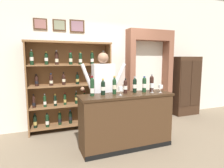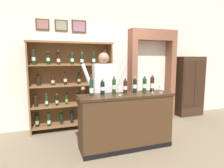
{
  "view_description": "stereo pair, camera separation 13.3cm",
  "coord_description": "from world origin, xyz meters",
  "px_view_note": "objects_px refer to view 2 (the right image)",
  "views": [
    {
      "loc": [
        -1.41,
        -3.03,
        1.61
      ],
      "look_at": [
        -0.11,
        0.26,
        1.14
      ],
      "focal_mm": 30.85,
      "sensor_mm": 36.0,
      "label": 1
    },
    {
      "loc": [
        -1.28,
        -3.08,
        1.61
      ],
      "look_at": [
        -0.11,
        0.26,
        1.14
      ],
      "focal_mm": 30.85,
      "sensor_mm": 36.0,
      "label": 2
    }
  ],
  "objects_px": {
    "shopkeeper": "(104,85)",
    "wine_glass_center": "(161,87)",
    "tasting_bottle_rosso": "(125,86)",
    "tasting_counter": "(126,121)",
    "tasting_bottle_brunello": "(145,84)",
    "wine_glass_left": "(152,86)",
    "tasting_bottle_bianco": "(91,87)",
    "tasting_bottle_vin_santo": "(152,84)",
    "wine_glass_spare": "(120,89)",
    "side_cabinet": "(189,86)",
    "tasting_bottle_riserva": "(102,87)",
    "wine_shelf": "(72,84)",
    "tasting_bottle_grappa": "(135,85)",
    "tasting_bottle_super_tuscan": "(114,86)"
  },
  "relations": [
    {
      "from": "tasting_bottle_riserva",
      "to": "tasting_bottle_brunello",
      "type": "bearing_deg",
      "value": -1.43
    },
    {
      "from": "wine_glass_center",
      "to": "wine_glass_spare",
      "type": "bearing_deg",
      "value": 177.83
    },
    {
      "from": "wine_shelf",
      "to": "tasting_bottle_brunello",
      "type": "height_order",
      "value": "wine_shelf"
    },
    {
      "from": "shopkeeper",
      "to": "tasting_bottle_vin_santo",
      "type": "distance_m",
      "value": 0.95
    },
    {
      "from": "tasting_counter",
      "to": "wine_glass_left",
      "type": "height_order",
      "value": "wine_glass_left"
    },
    {
      "from": "tasting_bottle_rosso",
      "to": "wine_glass_center",
      "type": "distance_m",
      "value": 0.66
    },
    {
      "from": "wine_shelf",
      "to": "tasting_bottle_super_tuscan",
      "type": "relative_size",
      "value": 6.07
    },
    {
      "from": "tasting_bottle_riserva",
      "to": "tasting_bottle_grappa",
      "type": "xyz_separation_m",
      "value": [
        0.62,
        0.01,
        0.01
      ]
    },
    {
      "from": "side_cabinet",
      "to": "tasting_bottle_vin_santo",
      "type": "bearing_deg",
      "value": -148.56
    },
    {
      "from": "wine_shelf",
      "to": "tasting_bottle_bianco",
      "type": "bearing_deg",
      "value": -82.39
    },
    {
      "from": "wine_glass_center",
      "to": "tasting_bottle_rosso",
      "type": "bearing_deg",
      "value": 165.49
    },
    {
      "from": "tasting_bottle_riserva",
      "to": "wine_glass_center",
      "type": "xyz_separation_m",
      "value": [
        1.07,
        -0.18,
        -0.02
      ]
    },
    {
      "from": "shopkeeper",
      "to": "side_cabinet",
      "type": "bearing_deg",
      "value": 14.25
    },
    {
      "from": "wine_glass_left",
      "to": "wine_glass_center",
      "type": "bearing_deg",
      "value": -16.54
    },
    {
      "from": "tasting_bottle_vin_santo",
      "to": "wine_glass_left",
      "type": "height_order",
      "value": "tasting_bottle_vin_santo"
    },
    {
      "from": "side_cabinet",
      "to": "tasting_bottle_riserva",
      "type": "height_order",
      "value": "side_cabinet"
    },
    {
      "from": "tasting_bottle_bianco",
      "to": "wine_glass_center",
      "type": "bearing_deg",
      "value": -6.53
    },
    {
      "from": "shopkeeper",
      "to": "wine_glass_center",
      "type": "height_order",
      "value": "shopkeeper"
    },
    {
      "from": "tasting_bottle_vin_santo",
      "to": "wine_glass_spare",
      "type": "height_order",
      "value": "tasting_bottle_vin_santo"
    },
    {
      "from": "tasting_bottle_bianco",
      "to": "tasting_bottle_riserva",
      "type": "bearing_deg",
      "value": 8.72
    },
    {
      "from": "tasting_bottle_bianco",
      "to": "tasting_bottle_vin_santo",
      "type": "xyz_separation_m",
      "value": [
        1.2,
        0.05,
        -0.0
      ]
    },
    {
      "from": "wine_shelf",
      "to": "wine_glass_center",
      "type": "height_order",
      "value": "wine_shelf"
    },
    {
      "from": "tasting_bottle_grappa",
      "to": "wine_shelf",
      "type": "bearing_deg",
      "value": 129.53
    },
    {
      "from": "tasting_bottle_rosso",
      "to": "wine_shelf",
      "type": "bearing_deg",
      "value": 123.08
    },
    {
      "from": "shopkeeper",
      "to": "tasting_bottle_riserva",
      "type": "height_order",
      "value": "shopkeeper"
    },
    {
      "from": "side_cabinet",
      "to": "tasting_bottle_bianco",
      "type": "xyz_separation_m",
      "value": [
        -3.13,
        -1.23,
        0.3
      ]
    },
    {
      "from": "tasting_bottle_grappa",
      "to": "wine_glass_spare",
      "type": "xyz_separation_m",
      "value": [
        -0.35,
        -0.15,
        -0.04
      ]
    },
    {
      "from": "shopkeeper",
      "to": "tasting_bottle_super_tuscan",
      "type": "xyz_separation_m",
      "value": [
        0.04,
        -0.5,
        0.06
      ]
    },
    {
      "from": "side_cabinet",
      "to": "wine_glass_left",
      "type": "bearing_deg",
      "value": -146.56
    },
    {
      "from": "tasting_bottle_riserva",
      "to": "tasting_bottle_super_tuscan",
      "type": "distance_m",
      "value": 0.21
    },
    {
      "from": "shopkeeper",
      "to": "wine_glass_center",
      "type": "xyz_separation_m",
      "value": [
        0.89,
        -0.68,
        0.01
      ]
    },
    {
      "from": "tasting_counter",
      "to": "tasting_bottle_brunello",
      "type": "height_order",
      "value": "tasting_bottle_brunello"
    },
    {
      "from": "tasting_counter",
      "to": "tasting_bottle_rosso",
      "type": "distance_m",
      "value": 0.63
    },
    {
      "from": "tasting_bottle_rosso",
      "to": "wine_glass_spare",
      "type": "height_order",
      "value": "tasting_bottle_rosso"
    },
    {
      "from": "tasting_bottle_rosso",
      "to": "tasting_bottle_grappa",
      "type": "xyz_separation_m",
      "value": [
        0.2,
        0.02,
        0.01
      ]
    },
    {
      "from": "tasting_bottle_rosso",
      "to": "wine_glass_left",
      "type": "height_order",
      "value": "tasting_bottle_rosso"
    },
    {
      "from": "side_cabinet",
      "to": "tasting_bottle_bianco",
      "type": "bearing_deg",
      "value": -158.53
    },
    {
      "from": "wine_shelf",
      "to": "tasting_bottle_bianco",
      "type": "xyz_separation_m",
      "value": [
        0.16,
        -1.23,
        0.1
      ]
    },
    {
      "from": "side_cabinet",
      "to": "tasting_bottle_grappa",
      "type": "distance_m",
      "value": 2.61
    },
    {
      "from": "wine_shelf",
      "to": "tasting_bottle_grappa",
      "type": "bearing_deg",
      "value": -50.47
    },
    {
      "from": "tasting_bottle_riserva",
      "to": "wine_glass_spare",
      "type": "relative_size",
      "value": 1.9
    },
    {
      "from": "tasting_bottle_riserva",
      "to": "wine_glass_left",
      "type": "distance_m",
      "value": 0.92
    },
    {
      "from": "tasting_counter",
      "to": "wine_glass_center",
      "type": "relative_size",
      "value": 11.65
    },
    {
      "from": "side_cabinet",
      "to": "tasting_bottle_bianco",
      "type": "relative_size",
      "value": 4.9
    },
    {
      "from": "shopkeeper",
      "to": "tasting_bottle_grappa",
      "type": "relative_size",
      "value": 5.75
    },
    {
      "from": "side_cabinet",
      "to": "wine_glass_left",
      "type": "height_order",
      "value": "side_cabinet"
    },
    {
      "from": "tasting_bottle_vin_santo",
      "to": "tasting_bottle_brunello",
      "type": "bearing_deg",
      "value": -167.79
    },
    {
      "from": "wine_shelf",
      "to": "tasting_bottle_grappa",
      "type": "height_order",
      "value": "wine_shelf"
    },
    {
      "from": "wine_glass_center",
      "to": "wine_glass_spare",
      "type": "xyz_separation_m",
      "value": [
        -0.8,
        0.03,
        -0.0
      ]
    },
    {
      "from": "tasting_bottle_bianco",
      "to": "wine_glass_center",
      "type": "xyz_separation_m",
      "value": [
        1.27,
        -0.15,
        -0.05
      ]
    }
  ]
}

